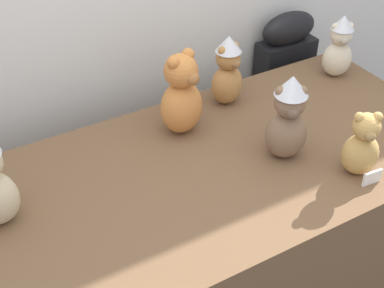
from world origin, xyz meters
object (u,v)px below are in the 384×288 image
teddy_bear_caramel (228,71)px  teddy_bear_ginger (182,96)px  display_table (192,251)px  teddy_bear_mocha (288,119)px  instrument_case (280,101)px  teddy_bear_cream (339,47)px  teddy_bear_honey (362,146)px

teddy_bear_caramel → teddy_bear_ginger: bearing=-172.3°
display_table → teddy_bear_mocha: teddy_bear_mocha is taller
teddy_bear_mocha → teddy_bear_caramel: 0.38m
instrument_case → teddy_bear_ginger: teddy_bear_ginger is taller
teddy_bear_cream → teddy_bear_caramel: bearing=-160.9°
instrument_case → teddy_bear_caramel: teddy_bear_caramel is taller
instrument_case → teddy_bear_mocha: 0.92m
instrument_case → teddy_bear_cream: (0.03, -0.30, 0.43)m
display_table → teddy_bear_mocha: (0.32, -0.07, 0.54)m
teddy_bear_cream → teddy_bear_mocha: bearing=-123.1°
teddy_bear_honey → teddy_bear_mocha: bearing=156.0°
teddy_bear_ginger → teddy_bear_caramel: (0.24, 0.08, -0.01)m
display_table → teddy_bear_cream: teddy_bear_cream is taller
display_table → instrument_case: size_ratio=2.09×
instrument_case → teddy_bear_cream: teddy_bear_cream is taller
teddy_bear_ginger → teddy_bear_mocha: size_ratio=1.01×
instrument_case → teddy_bear_mocha: bearing=-128.3°
teddy_bear_cream → teddy_bear_mocha: 0.62m
display_table → teddy_bear_honey: (0.48, -0.27, 0.50)m
teddy_bear_ginger → teddy_bear_honey: bearing=-70.8°
teddy_bear_cream → teddy_bear_caramel: teddy_bear_caramel is taller
display_table → teddy_bear_cream: size_ratio=7.35×
teddy_bear_cream → teddy_bear_ginger: bearing=-153.2°
instrument_case → teddy_bear_caramel: bearing=-153.0°
instrument_case → display_table: bearing=-145.8°
display_table → teddy_bear_ginger: 0.59m
teddy_bear_mocha → teddy_bear_caramel: (0.01, 0.38, -0.01)m
teddy_bear_honey → teddy_bear_cream: bearing=81.3°
teddy_bear_cream → teddy_bear_honey: teddy_bear_cream is taller
display_table → teddy_bear_ginger: teddy_bear_ginger is taller
display_table → instrument_case: bearing=34.0°
teddy_bear_ginger → teddy_bear_caramel: teddy_bear_ginger is taller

